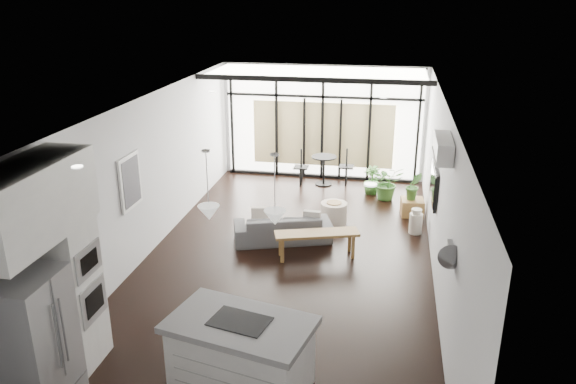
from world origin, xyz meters
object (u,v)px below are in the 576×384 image
(island, at_px, (241,355))
(pouf, at_px, (334,213))
(milk_can, at_px, (416,221))
(tv, at_px, (434,185))
(fridge, at_px, (33,346))
(console_bench, at_px, (317,245))
(sofa, at_px, (283,223))

(island, bearing_deg, pouf, 96.98)
(milk_can, relative_size, tv, 0.46)
(fridge, height_order, tv, fridge)
(island, xyz_separation_m, pouf, (0.54, 5.20, -0.24))
(island, relative_size, fridge, 0.98)
(island, height_order, console_bench, island)
(island, relative_size, console_bench, 1.12)
(fridge, xyz_separation_m, sofa, (1.80, 4.97, -0.49))
(milk_can, bearing_deg, tv, -75.71)
(sofa, distance_m, console_bench, 0.93)
(pouf, bearing_deg, island, -95.92)
(sofa, relative_size, milk_can, 3.61)
(sofa, xyz_separation_m, tv, (2.70, -0.02, 0.94))
(fridge, distance_m, milk_can, 7.21)
(tv, bearing_deg, sofa, 179.63)
(console_bench, bearing_deg, sofa, 124.16)
(fridge, relative_size, sofa, 0.94)
(pouf, relative_size, tv, 0.49)
(pouf, distance_m, milk_can, 1.64)
(fridge, height_order, milk_can, fridge)
(sofa, xyz_separation_m, pouf, (0.86, 1.02, -0.14))
(pouf, relative_size, milk_can, 1.07)
(pouf, height_order, tv, tv)
(fridge, xyz_separation_m, milk_can, (4.28, 5.77, -0.60))
(fridge, bearing_deg, console_bench, 60.13)
(milk_can, bearing_deg, sofa, -162.02)
(fridge, distance_m, sofa, 5.31)
(island, height_order, tv, tv)
(fridge, xyz_separation_m, pouf, (2.66, 5.99, -0.63))
(tv, bearing_deg, pouf, 150.59)
(fridge, xyz_separation_m, console_bench, (2.52, 4.39, -0.61))
(tv, bearing_deg, fridge, -132.23)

